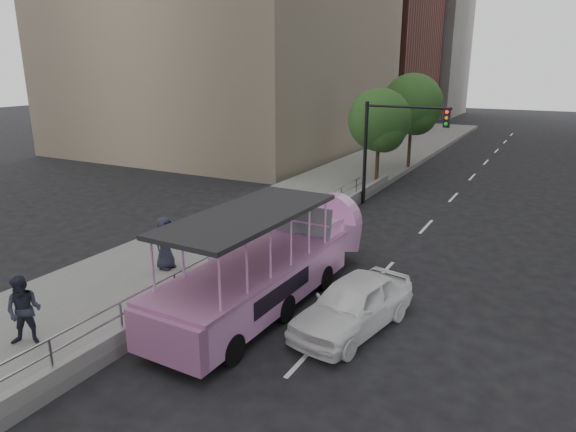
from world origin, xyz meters
name	(u,v)px	position (x,y,z in m)	size (l,w,h in m)	color
ground	(306,313)	(0.00, 0.00, 0.00)	(160.00, 160.00, 0.00)	black
sidewalk	(292,205)	(-5.75, 10.00, 0.15)	(5.50, 80.00, 0.30)	gray
kerb_wall	(252,258)	(-3.12, 2.00, 0.48)	(0.24, 30.00, 0.36)	#A4A59F
guardrail	(251,240)	(-3.12, 2.00, 1.14)	(0.07, 22.00, 0.71)	#B9B8BD
duck_boat	(274,264)	(-1.31, 0.38, 1.14)	(2.56, 9.35, 3.08)	black
car	(353,304)	(1.50, -0.19, 0.73)	(1.73, 4.30, 1.47)	white
pedestrian_mid	(24,311)	(-5.09, -5.19, 1.18)	(0.86, 0.67, 1.77)	#292C3C
pedestrian_far	(165,243)	(-5.38, 0.21, 1.20)	(0.88, 0.57, 1.80)	#292C3C
parking_sign	(274,221)	(-2.78, 3.00, 1.59)	(0.08, 0.56, 2.50)	black
traffic_signal	(389,137)	(-1.70, 12.50, 3.50)	(4.20, 0.32, 5.20)	black
street_tree_near	(380,123)	(-3.30, 15.93, 3.82)	(3.52, 3.52, 5.72)	#362718
street_tree_far	(413,107)	(-3.10, 21.93, 4.31)	(3.97, 3.97, 6.45)	#362718
midrise_brick	(352,11)	(-18.00, 48.00, 13.00)	(18.00, 16.00, 26.00)	brown
midrise_stone_b	(406,43)	(-16.00, 64.00, 10.00)	(16.00, 14.00, 20.00)	gray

